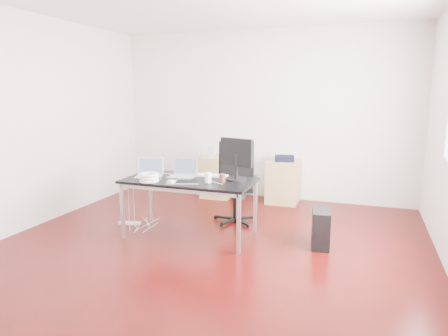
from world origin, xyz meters
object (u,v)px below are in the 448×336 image
(desk, at_px, (189,183))
(pc_tower, at_px, (321,228))
(office_chair, at_px, (236,178))
(filing_cabinet_left, at_px, (218,177))
(filing_cabinet_right, at_px, (283,182))

(desk, bearing_deg, pc_tower, 7.69)
(pc_tower, bearing_deg, desk, -179.94)
(office_chair, xyz_separation_m, filing_cabinet_left, (-0.68, 1.12, -0.26))
(office_chair, height_order, pc_tower, office_chair)
(desk, relative_size, filing_cabinet_left, 2.29)
(desk, height_order, pc_tower, desk)
(desk, height_order, office_chair, office_chair)
(office_chair, height_order, filing_cabinet_left, office_chair)
(office_chair, distance_m, filing_cabinet_left, 1.34)
(office_chair, bearing_deg, desk, -128.70)
(desk, bearing_deg, filing_cabinet_right, 67.57)
(office_chair, distance_m, filing_cabinet_right, 1.24)
(filing_cabinet_right, height_order, pc_tower, filing_cabinet_right)
(office_chair, bearing_deg, pc_tower, -41.22)
(filing_cabinet_left, height_order, pc_tower, filing_cabinet_left)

